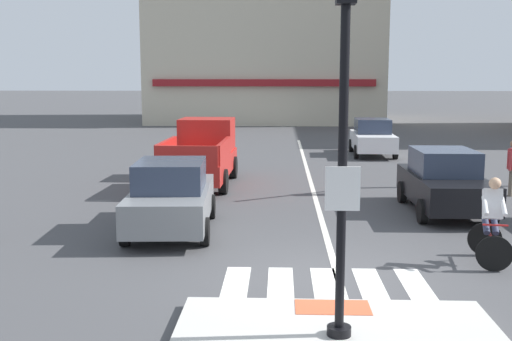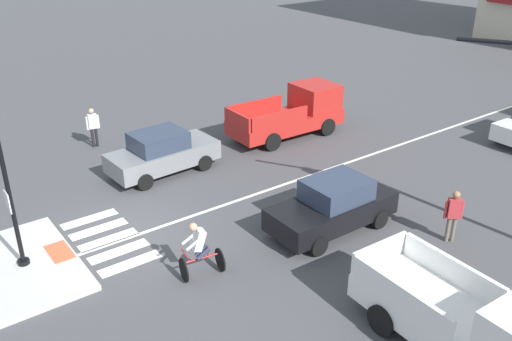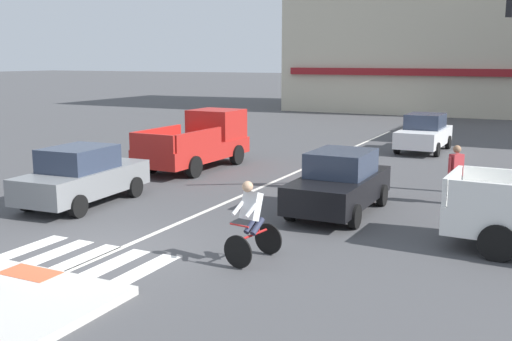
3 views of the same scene
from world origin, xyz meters
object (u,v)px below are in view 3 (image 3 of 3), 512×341
at_px(pickup_truck_red_westbound_far, 201,141).
at_px(car_white_eastbound_distant, 424,133).
at_px(car_grey_westbound_near, 82,176).
at_px(pedestrian_waiting_far_side, 456,170).
at_px(cyclist, 252,220).
at_px(car_black_eastbound_mid, 340,183).

bearing_deg(pickup_truck_red_westbound_far, car_white_eastbound_distant, 48.94).
bearing_deg(car_white_eastbound_distant, car_grey_westbound_near, -114.97).
xyz_separation_m(car_grey_westbound_near, pickup_truck_red_westbound_far, (-0.11, 6.50, 0.17)).
relative_size(pickup_truck_red_westbound_far, pedestrian_waiting_far_side, 3.08).
bearing_deg(cyclist, pickup_truck_red_westbound_far, 126.71).
bearing_deg(pickup_truck_red_westbound_far, pedestrian_waiting_far_side, -11.30).
distance_m(car_grey_westbound_near, car_black_eastbound_mid, 7.11).
distance_m(car_white_eastbound_distant, pickup_truck_red_westbound_far, 10.25).
height_order(car_black_eastbound_mid, pickup_truck_red_westbound_far, pickup_truck_red_westbound_far).
relative_size(car_grey_westbound_near, pedestrian_waiting_far_side, 2.51).
relative_size(cyclist, pedestrian_waiting_far_side, 1.01).
bearing_deg(pedestrian_waiting_far_side, pickup_truck_red_westbound_far, 168.70).
bearing_deg(cyclist, car_white_eastbound_distant, 89.31).
bearing_deg(car_black_eastbound_mid, car_grey_westbound_near, -161.24).
height_order(car_grey_westbound_near, car_white_eastbound_distant, same).
height_order(car_black_eastbound_mid, pedestrian_waiting_far_side, pedestrian_waiting_far_side).
xyz_separation_m(pickup_truck_red_westbound_far, pedestrian_waiting_far_side, (9.44, -1.89, 0.00)).
relative_size(car_white_eastbound_distant, cyclist, 2.46).
bearing_deg(pedestrian_waiting_far_side, car_grey_westbound_near, -153.68).
xyz_separation_m(pickup_truck_red_westbound_far, cyclist, (6.53, -8.76, -0.11)).
bearing_deg(cyclist, car_grey_westbound_near, 160.62).
xyz_separation_m(car_black_eastbound_mid, pickup_truck_red_westbound_far, (-6.84, 4.21, 0.17)).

